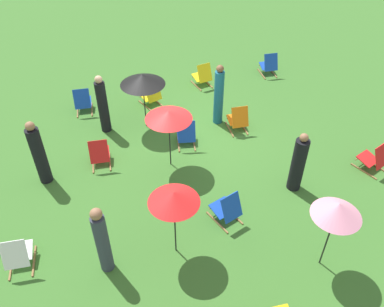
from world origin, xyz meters
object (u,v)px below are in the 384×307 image
(deckchair_11, at_px, (100,154))
(person_2, at_px, (102,241))
(deckchair_12, at_px, (151,95))
(umbrella_2, at_px, (338,210))
(umbrella_0, at_px, (169,115))
(umbrella_1, at_px, (174,197))
(deckchair_3, at_px, (186,134))
(person_1, at_px, (103,105))
(deckchair_5, at_px, (83,102))
(umbrella_3, at_px, (142,79))
(person_4, at_px, (39,154))
(deckchair_9, at_px, (18,254))
(deckchair_7, at_px, (269,65))
(deckchair_10, at_px, (374,159))
(deckchair_0, at_px, (203,76))
(person_0, at_px, (219,96))
(deckchair_6, at_px, (227,209))
(deckchair_4, at_px, (238,120))
(person_3, at_px, (298,164))

(deckchair_11, xyz_separation_m, person_2, (0.63, 3.17, 0.46))
(deckchair_12, distance_m, umbrella_2, 7.23)
(umbrella_0, height_order, umbrella_1, umbrella_1)
(deckchair_3, relative_size, umbrella_2, 0.49)
(deckchair_3, height_order, person_1, person_1)
(deckchair_5, relative_size, deckchair_11, 1.00)
(deckchair_11, distance_m, person_1, 1.62)
(umbrella_3, height_order, person_4, person_4)
(person_2, relative_size, person_4, 0.96)
(deckchair_9, relative_size, deckchair_11, 1.00)
(deckchair_5, height_order, deckchair_9, same)
(deckchair_7, height_order, person_4, person_4)
(deckchair_3, relative_size, deckchair_11, 1.03)
(umbrella_3, bearing_deg, umbrella_1, 79.42)
(deckchair_11, bearing_deg, deckchair_12, -122.65)
(deckchair_9, bearing_deg, deckchair_10, -172.39)
(deckchair_3, bearing_deg, deckchair_0, -104.69)
(deckchair_7, relative_size, person_0, 0.44)
(deckchair_5, relative_size, umbrella_2, 0.48)
(deckchair_0, relative_size, deckchair_11, 0.99)
(deckchair_0, distance_m, person_4, 6.22)
(deckchair_10, xyz_separation_m, umbrella_0, (4.70, -2.28, 1.19))
(deckchair_6, distance_m, deckchair_7, 7.10)
(deckchair_6, relative_size, umbrella_1, 0.49)
(deckchair_7, bearing_deg, person_0, 43.70)
(umbrella_1, bearing_deg, deckchair_12, -103.80)
(deckchair_3, height_order, deckchair_7, same)
(deckchair_9, bearing_deg, deckchair_4, -147.91)
(umbrella_2, height_order, umbrella_3, umbrella_2)
(umbrella_1, xyz_separation_m, person_2, (1.43, -0.17, -0.76))
(deckchair_11, xyz_separation_m, person_3, (-4.17, 2.73, 0.40))
(deckchair_9, distance_m, deckchair_10, 8.63)
(umbrella_2, distance_m, person_3, 2.37)
(deckchair_7, bearing_deg, person_1, 20.00)
(umbrella_1, relative_size, person_1, 0.97)
(deckchair_11, relative_size, person_1, 0.47)
(deckchair_5, relative_size, deckchair_7, 1.01)
(deckchair_3, bearing_deg, deckchair_11, 15.07)
(deckchair_3, bearing_deg, umbrella_3, -42.62)
(deckchair_12, height_order, umbrella_0, umbrella_0)
(deckchair_4, bearing_deg, deckchair_12, -40.85)
(deckchair_12, bearing_deg, umbrella_3, 49.14)
(deckchair_7, bearing_deg, deckchair_5, 8.81)
(umbrella_2, xyz_separation_m, person_4, (4.80, -4.77, -0.76))
(deckchair_5, distance_m, deckchair_12, 2.11)
(person_1, relative_size, person_2, 1.04)
(deckchair_6, bearing_deg, deckchair_11, -67.25)
(deckchair_9, distance_m, person_1, 4.80)
(deckchair_10, xyz_separation_m, deckchair_11, (6.39, -2.99, 0.00))
(deckchair_3, distance_m, deckchair_10, 4.93)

